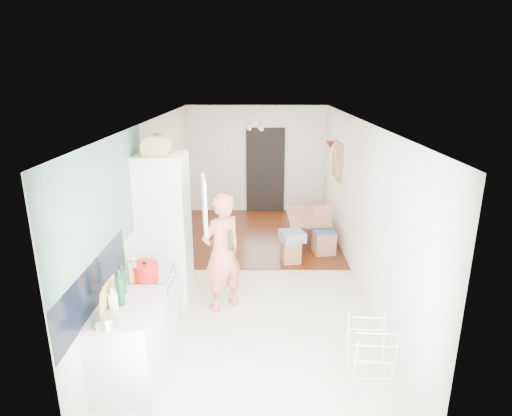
{
  "coord_description": "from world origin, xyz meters",
  "views": [
    {
      "loc": [
        0.04,
        -6.37,
        3.14
      ],
      "look_at": [
        0.0,
        0.2,
        1.1
      ],
      "focal_mm": 30.0,
      "sensor_mm": 36.0,
      "label": 1
    }
  ],
  "objects_px": {
    "dining_chair": "(324,231)",
    "stool": "(291,251)",
    "drying_rack": "(370,357)",
    "person": "(222,242)",
    "dining_table": "(308,228)"
  },
  "relations": [
    {
      "from": "dining_chair",
      "to": "stool",
      "type": "bearing_deg",
      "value": -156.21
    },
    {
      "from": "drying_rack",
      "to": "stool",
      "type": "bearing_deg",
      "value": 103.34
    },
    {
      "from": "drying_rack",
      "to": "person",
      "type": "bearing_deg",
      "value": 137.9
    },
    {
      "from": "stool",
      "to": "person",
      "type": "bearing_deg",
      "value": -124.72
    },
    {
      "from": "dining_chair",
      "to": "stool",
      "type": "distance_m",
      "value": 0.79
    },
    {
      "from": "dining_chair",
      "to": "person",
      "type": "bearing_deg",
      "value": -139.7
    },
    {
      "from": "dining_chair",
      "to": "dining_table",
      "type": "bearing_deg",
      "value": 96.56
    },
    {
      "from": "stool",
      "to": "drying_rack",
      "type": "distance_m",
      "value": 3.23
    },
    {
      "from": "dining_table",
      "to": "stool",
      "type": "distance_m",
      "value": 1.26
    },
    {
      "from": "dining_table",
      "to": "dining_chair",
      "type": "height_order",
      "value": "dining_chair"
    },
    {
      "from": "person",
      "to": "drying_rack",
      "type": "xyz_separation_m",
      "value": [
        1.64,
        -1.64,
        -0.6
      ]
    },
    {
      "from": "dining_table",
      "to": "person",
      "type": "bearing_deg",
      "value": 150.56
    },
    {
      "from": "person",
      "to": "drying_rack",
      "type": "bearing_deg",
      "value": 95.13
    },
    {
      "from": "stool",
      "to": "dining_chair",
      "type": "bearing_deg",
      "value": 32.17
    },
    {
      "from": "stool",
      "to": "drying_rack",
      "type": "xyz_separation_m",
      "value": [
        0.58,
        -3.17,
        0.19
      ]
    }
  ]
}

